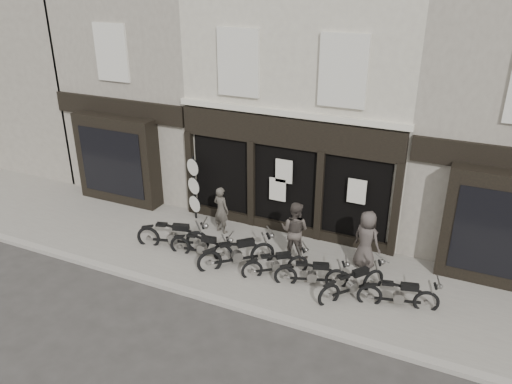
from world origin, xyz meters
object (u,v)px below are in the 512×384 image
at_px(motorcycle_0, 174,238).
at_px(motorcycle_4, 312,276).
at_px(motorcycle_5, 353,285).
at_px(motorcycle_2, 237,256).
at_px(man_left, 221,210).
at_px(man_right, 366,240).
at_px(motorcycle_3, 276,266).
at_px(motorcycle_6, 399,297).
at_px(advert_sign_post, 194,191).
at_px(man_centre, 295,230).
at_px(motorcycle_1, 202,248).

xyz_separation_m(motorcycle_0, motorcycle_4, (4.51, -0.14, -0.05)).
height_order(motorcycle_0, motorcycle_5, motorcycle_0).
xyz_separation_m(motorcycle_0, motorcycle_5, (5.61, -0.13, -0.04)).
relative_size(motorcycle_2, man_left, 1.19).
height_order(motorcycle_4, man_right, man_right).
bearing_deg(motorcycle_3, man_left, 111.76).
relative_size(motorcycle_4, motorcycle_5, 1.08).
distance_m(motorcycle_0, motorcycle_6, 6.80).
distance_m(motorcycle_0, motorcycle_2, 2.25).
bearing_deg(advert_sign_post, motorcycle_3, -7.02).
bearing_deg(advert_sign_post, man_centre, 7.25).
bearing_deg(motorcycle_5, man_left, 108.77).
relative_size(motorcycle_1, man_left, 1.31).
xyz_separation_m(motorcycle_1, motorcycle_4, (3.43, -0.02, -0.01)).
height_order(man_centre, man_right, man_centre).
distance_m(motorcycle_1, advert_sign_post, 2.64).
height_order(motorcycle_3, man_centre, man_centre).
distance_m(motorcycle_3, man_left, 3.02).
distance_m(motorcycle_3, motorcycle_4, 1.09).
xyz_separation_m(motorcycle_0, man_centre, (3.55, 1.00, 0.57)).
bearing_deg(man_right, man_left, 22.33).
height_order(motorcycle_1, advert_sign_post, advert_sign_post).
xyz_separation_m(motorcycle_3, motorcycle_4, (1.09, -0.08, 0.02)).
bearing_deg(man_left, motorcycle_4, 169.52).
bearing_deg(advert_sign_post, man_right, 15.22).
bearing_deg(motorcycle_2, man_right, -17.64).
relative_size(motorcycle_1, man_centre, 1.16).
distance_m(motorcycle_0, man_right, 5.76).
height_order(motorcycle_5, motorcycle_6, motorcycle_5).
xyz_separation_m(motorcycle_2, motorcycle_5, (3.37, -0.01, -0.04)).
distance_m(motorcycle_0, man_centre, 3.73).
distance_m(motorcycle_0, motorcycle_5, 5.61).
height_order(man_centre, advert_sign_post, advert_sign_post).
distance_m(motorcycle_2, motorcycle_3, 1.18).
xyz_separation_m(motorcycle_3, man_left, (-2.55, 1.53, 0.54)).
height_order(motorcycle_6, man_left, man_left).
bearing_deg(motorcycle_0, man_left, 44.15).
distance_m(motorcycle_1, motorcycle_4, 3.43).
height_order(motorcycle_4, advert_sign_post, advert_sign_post).
xyz_separation_m(motorcycle_6, man_right, (-1.24, 1.50, 0.59)).
bearing_deg(man_right, motorcycle_5, 115.30).
bearing_deg(motorcycle_5, motorcycle_4, 127.49).
relative_size(motorcycle_6, man_right, 1.16).
distance_m(motorcycle_5, man_centre, 2.43).
xyz_separation_m(motorcycle_0, motorcycle_6, (6.80, -0.12, -0.05)).
xyz_separation_m(motorcycle_2, man_left, (-1.38, 1.60, 0.47)).
distance_m(motorcycle_2, man_left, 2.16).
relative_size(motorcycle_4, advert_sign_post, 0.82).
relative_size(motorcycle_0, motorcycle_2, 1.20).
height_order(motorcycle_0, motorcycle_3, motorcycle_0).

